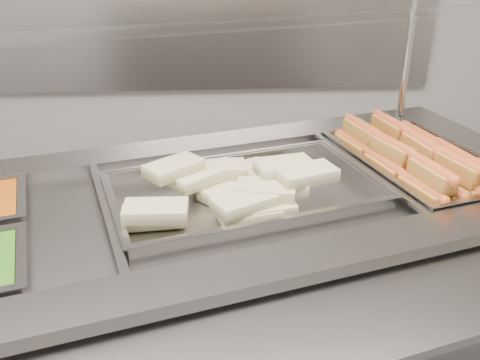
{
  "coord_description": "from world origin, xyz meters",
  "views": [
    {
      "loc": [
        0.03,
        -0.99,
        1.58
      ],
      "look_at": [
        0.11,
        0.32,
        0.95
      ],
      "focal_mm": 40.0,
      "sensor_mm": 36.0,
      "label": 1
    }
  ],
  "objects": [
    {
      "name": "steam_counter",
      "position": [
        0.06,
        0.3,
        0.46
      ],
      "size": [
        2.1,
        1.37,
        0.93
      ],
      "color": "slate",
      "rests_on": "ground"
    },
    {
      "name": "tray_rail",
      "position": [
        0.21,
        -0.2,
        0.88
      ],
      "size": [
        1.85,
        0.87,
        0.05
      ],
      "color": "gray",
      "rests_on": "steam_counter"
    },
    {
      "name": "sneeze_guard",
      "position": [
        0.0,
        0.52,
        1.3
      ],
      "size": [
        1.72,
        0.77,
        0.45
      ],
      "color": "#BBBABF",
      "rests_on": "steam_counter"
    },
    {
      "name": "pan_hotdogs",
      "position": [
        0.68,
        0.49,
        0.88
      ],
      "size": [
        0.5,
        0.64,
        0.1
      ],
      "color": "gray",
      "rests_on": "steam_counter"
    },
    {
      "name": "pan_wraps",
      "position": [
        0.12,
        0.32,
        0.9
      ],
      "size": [
        0.79,
        0.59,
        0.07
      ],
      "color": "gray",
      "rests_on": "steam_counter"
    },
    {
      "name": "hotdogs_in_buns",
      "position": [
        0.67,
        0.48,
        0.93
      ],
      "size": [
        0.44,
        0.59,
        0.12
      ],
      "color": "#995D20",
      "rests_on": "pan_hotdogs"
    },
    {
      "name": "tortilla_wraps",
      "position": [
        0.1,
        0.3,
        0.94
      ],
      "size": [
        0.57,
        0.42,
        0.1
      ],
      "color": "tan",
      "rests_on": "pan_wraps"
    }
  ]
}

